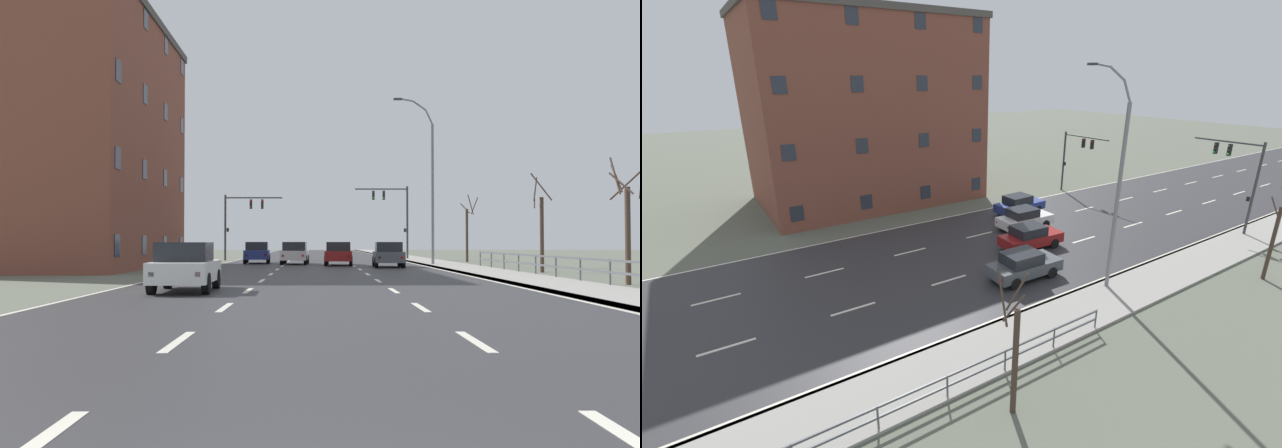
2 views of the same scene
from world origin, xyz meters
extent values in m
cube|color=#5B6051|center=(0.00, 48.00, -0.06)|extent=(160.00, 160.00, 0.12)
cube|color=#303033|center=(0.00, 60.00, 0.01)|extent=(14.00, 120.00, 0.02)
cube|color=beige|center=(-2.33, 23.60, 0.02)|extent=(0.16, 2.20, 0.01)
cube|color=beige|center=(-2.33, 29.00, 0.02)|extent=(0.16, 2.20, 0.01)
cube|color=beige|center=(-2.33, 34.40, 0.02)|extent=(0.16, 2.20, 0.01)
cube|color=beige|center=(-2.33, 39.80, 0.02)|extent=(0.16, 2.20, 0.01)
cube|color=beige|center=(-2.33, 45.20, 0.02)|extent=(0.16, 2.20, 0.01)
cube|color=beige|center=(-2.33, 50.60, 0.02)|extent=(0.16, 2.20, 0.01)
cube|color=beige|center=(-2.33, 56.00, 0.02)|extent=(0.16, 2.20, 0.01)
cube|color=beige|center=(-2.33, 61.40, 0.02)|extent=(0.16, 2.20, 0.01)
cube|color=beige|center=(-2.33, 66.80, 0.02)|extent=(0.16, 2.20, 0.01)
cube|color=beige|center=(-2.33, 72.20, 0.02)|extent=(0.16, 2.20, 0.01)
cube|color=beige|center=(-2.33, 77.60, 0.02)|extent=(0.16, 2.20, 0.01)
cube|color=beige|center=(-2.33, 83.00, 0.02)|extent=(0.16, 2.20, 0.01)
cube|color=beige|center=(-2.33, 88.40, 0.02)|extent=(0.16, 2.20, 0.01)
cube|color=beige|center=(2.33, 23.60, 0.02)|extent=(0.16, 2.20, 0.01)
cube|color=beige|center=(2.33, 29.00, 0.02)|extent=(0.16, 2.20, 0.01)
cube|color=beige|center=(2.33, 34.40, 0.02)|extent=(0.16, 2.20, 0.01)
cube|color=beige|center=(2.33, 39.80, 0.02)|extent=(0.16, 2.20, 0.01)
cube|color=beige|center=(2.33, 45.20, 0.02)|extent=(0.16, 2.20, 0.01)
cube|color=beige|center=(2.33, 50.60, 0.02)|extent=(0.16, 2.20, 0.01)
cube|color=beige|center=(2.33, 56.00, 0.02)|extent=(0.16, 2.20, 0.01)
cube|color=beige|center=(2.33, 61.40, 0.02)|extent=(0.16, 2.20, 0.01)
cube|color=beige|center=(2.33, 66.80, 0.02)|extent=(0.16, 2.20, 0.01)
cube|color=beige|center=(2.33, 72.20, 0.02)|extent=(0.16, 2.20, 0.01)
cube|color=beige|center=(6.85, 60.00, 0.02)|extent=(0.16, 120.00, 0.01)
cube|color=beige|center=(-6.85, 60.00, 0.02)|extent=(0.16, 120.00, 0.01)
cube|color=slate|center=(7.08, 60.00, 0.06)|extent=(0.16, 120.00, 0.12)
cylinder|color=#515459|center=(9.85, 27.11, 0.50)|extent=(0.07, 0.07, 1.00)
cylinder|color=#515459|center=(9.85, 29.66, 0.50)|extent=(0.07, 0.07, 1.00)
cylinder|color=#515459|center=(9.85, 32.20, 0.50)|extent=(0.07, 0.07, 1.00)
cylinder|color=#515459|center=(9.85, 34.74, 0.50)|extent=(0.07, 0.07, 1.00)
cylinder|color=#515459|center=(9.85, 37.29, 0.50)|extent=(0.07, 0.07, 1.00)
cylinder|color=slate|center=(7.60, 40.90, 4.72)|extent=(0.20, 0.20, 9.44)
cylinder|color=slate|center=(7.38, 40.90, 9.91)|extent=(0.54, 0.11, 0.98)
cylinder|color=slate|center=(6.74, 40.90, 10.67)|extent=(0.91, 0.11, 0.68)
cylinder|color=slate|center=(5.81, 40.90, 11.06)|extent=(1.04, 0.11, 0.29)
cube|color=#333335|center=(5.30, 40.90, 11.10)|extent=(0.56, 0.24, 0.12)
cylinder|color=#38383A|center=(7.90, 55.24, 3.24)|extent=(0.18, 0.18, 6.48)
cylinder|color=#38383A|center=(5.60, 55.24, 6.23)|extent=(4.59, 0.12, 0.12)
cube|color=black|center=(5.83, 55.24, 5.68)|extent=(0.20, 0.28, 0.80)
sphere|color=#2D2D2D|center=(5.83, 55.09, 5.94)|extent=(0.14, 0.14, 0.14)
sphere|color=#2D2D2D|center=(5.83, 55.09, 5.68)|extent=(0.14, 0.14, 0.14)
sphere|color=green|center=(5.83, 55.09, 5.42)|extent=(0.14, 0.14, 0.14)
cube|color=black|center=(4.91, 55.24, 5.68)|extent=(0.20, 0.28, 0.80)
sphere|color=#2D2D2D|center=(4.91, 55.09, 5.94)|extent=(0.14, 0.14, 0.14)
sphere|color=#2D2D2D|center=(4.91, 55.09, 5.68)|extent=(0.14, 0.14, 0.14)
sphere|color=green|center=(4.91, 55.09, 5.42)|extent=(0.14, 0.14, 0.14)
cube|color=black|center=(7.68, 55.19, 2.60)|extent=(0.18, 0.12, 0.32)
cylinder|color=#38383A|center=(-7.90, 53.68, 2.80)|extent=(0.18, 0.18, 5.60)
cylinder|color=#38383A|center=(-5.47, 53.68, 5.35)|extent=(4.86, 0.12, 0.12)
cube|color=black|center=(-5.71, 53.68, 4.80)|extent=(0.20, 0.28, 0.80)
sphere|color=red|center=(-5.71, 53.53, 5.06)|extent=(0.14, 0.14, 0.14)
sphere|color=#2D2D2D|center=(-5.71, 53.53, 4.80)|extent=(0.14, 0.14, 0.14)
sphere|color=#2D2D2D|center=(-5.71, 53.53, 4.54)|extent=(0.14, 0.14, 0.14)
cube|color=black|center=(-4.74, 53.68, 4.80)|extent=(0.20, 0.28, 0.80)
sphere|color=red|center=(-4.74, 53.53, 5.06)|extent=(0.14, 0.14, 0.14)
sphere|color=#2D2D2D|center=(-4.74, 53.53, 4.80)|extent=(0.14, 0.14, 0.14)
sphere|color=#2D2D2D|center=(-4.74, 53.53, 4.54)|extent=(0.14, 0.14, 0.14)
cube|color=black|center=(-7.68, 53.63, 2.60)|extent=(0.18, 0.12, 0.32)
cube|color=maroon|center=(1.36, 41.22, 0.65)|extent=(1.95, 4.18, 0.64)
cube|color=black|center=(1.35, 40.97, 1.27)|extent=(1.65, 2.07, 0.60)
cube|color=slate|center=(1.40, 41.92, 1.25)|extent=(1.41, 0.15, 0.51)
cylinder|color=black|center=(2.23, 42.45, 0.33)|extent=(0.25, 0.67, 0.66)
cylinder|color=black|center=(0.61, 42.53, 0.33)|extent=(0.25, 0.67, 0.66)
cylinder|color=black|center=(2.11, 39.91, 0.33)|extent=(0.25, 0.67, 0.66)
cylinder|color=black|center=(0.49, 39.99, 0.33)|extent=(0.25, 0.67, 0.66)
cube|color=red|center=(0.61, 39.22, 0.65)|extent=(0.16, 0.05, 0.14)
cube|color=red|center=(1.93, 39.16, 0.65)|extent=(0.16, 0.05, 0.14)
cube|color=navy|center=(-4.43, 45.29, 0.65)|extent=(1.94, 4.17, 0.64)
cube|color=black|center=(-4.42, 45.04, 1.27)|extent=(1.65, 2.07, 0.60)
cube|color=slate|center=(-4.46, 45.99, 1.25)|extent=(1.41, 0.14, 0.51)
cylinder|color=black|center=(-3.68, 46.59, 0.33)|extent=(0.25, 0.67, 0.66)
cylinder|color=black|center=(-5.29, 46.52, 0.33)|extent=(0.25, 0.67, 0.66)
cylinder|color=black|center=(-3.56, 44.05, 0.33)|extent=(0.25, 0.67, 0.66)
cylinder|color=black|center=(-5.18, 43.98, 0.33)|extent=(0.25, 0.67, 0.66)
cube|color=red|center=(-5.00, 43.23, 0.65)|extent=(0.16, 0.05, 0.14)
cube|color=red|center=(-3.68, 43.29, 0.65)|extent=(0.16, 0.05, 0.14)
cube|color=#474C51|center=(4.33, 38.05, 0.65)|extent=(1.91, 4.16, 0.64)
cube|color=black|center=(4.32, 37.80, 1.27)|extent=(1.63, 2.06, 0.60)
cube|color=slate|center=(4.36, 38.75, 1.25)|extent=(1.41, 0.13, 0.51)
cylinder|color=black|center=(5.19, 39.29, 0.33)|extent=(0.24, 0.67, 0.66)
cylinder|color=black|center=(3.57, 39.35, 0.33)|extent=(0.24, 0.67, 0.66)
cylinder|color=black|center=(5.09, 36.75, 0.33)|extent=(0.24, 0.67, 0.66)
cylinder|color=black|center=(3.48, 36.81, 0.33)|extent=(0.24, 0.67, 0.66)
cube|color=red|center=(3.60, 36.05, 0.65)|extent=(0.16, 0.05, 0.14)
cube|color=red|center=(4.92, 36.00, 0.65)|extent=(0.16, 0.05, 0.14)
cube|color=silver|center=(-1.62, 43.35, 0.65)|extent=(1.92, 4.17, 0.64)
cube|color=black|center=(-1.63, 43.10, 1.27)|extent=(1.64, 2.06, 0.60)
cube|color=slate|center=(-1.59, 44.05, 1.25)|extent=(1.41, 0.13, 0.51)
cylinder|color=black|center=(-0.76, 44.59, 0.33)|extent=(0.25, 0.67, 0.66)
cylinder|color=black|center=(-2.38, 44.65, 0.33)|extent=(0.25, 0.67, 0.66)
cylinder|color=black|center=(-0.86, 42.05, 0.33)|extent=(0.25, 0.67, 0.66)
cylinder|color=black|center=(-2.47, 42.11, 0.33)|extent=(0.25, 0.67, 0.66)
cube|color=red|center=(-2.35, 41.35, 0.65)|extent=(0.16, 0.05, 0.14)
cube|color=red|center=(-1.04, 41.29, 0.65)|extent=(0.16, 0.05, 0.14)
cube|color=brown|center=(-15.79, 37.14, 7.44)|extent=(11.78, 17.82, 14.88)
cube|color=#4C4742|center=(-15.79, 37.14, 15.13)|extent=(12.02, 18.18, 0.50)
cube|color=#282D38|center=(-9.88, 29.43, 1.40)|extent=(0.04, 0.90, 1.10)
cube|color=#282D38|center=(-9.88, 34.57, 1.40)|extent=(0.04, 0.90, 1.10)
cube|color=#282D38|center=(-9.88, 39.71, 1.40)|extent=(0.04, 0.90, 1.10)
cube|color=#282D38|center=(-9.88, 44.86, 1.40)|extent=(0.04, 0.90, 1.10)
cube|color=#282D38|center=(-9.88, 29.43, 5.69)|extent=(0.04, 0.90, 1.10)
cube|color=#282D38|center=(-9.88, 34.57, 5.69)|extent=(0.04, 0.90, 1.10)
cube|color=#282D38|center=(-9.88, 39.71, 5.69)|extent=(0.04, 0.90, 1.10)
cube|color=#282D38|center=(-9.88, 44.86, 5.69)|extent=(0.04, 0.90, 1.10)
cube|color=#282D38|center=(-9.88, 29.43, 9.99)|extent=(0.04, 0.90, 1.10)
cube|color=#282D38|center=(-9.88, 34.57, 9.99)|extent=(0.04, 0.90, 1.10)
cube|color=#282D38|center=(-9.88, 39.71, 9.99)|extent=(0.04, 0.90, 1.10)
cube|color=#282D38|center=(-9.88, 44.86, 9.99)|extent=(0.04, 0.90, 1.10)
cube|color=#282D38|center=(-9.88, 29.43, 14.28)|extent=(0.04, 0.90, 1.10)
cube|color=#282D38|center=(-9.88, 34.57, 14.28)|extent=(0.04, 0.90, 1.10)
cube|color=#282D38|center=(-9.88, 39.71, 14.28)|extent=(0.04, 0.90, 1.10)
cube|color=#282D38|center=(-9.88, 44.86, 14.28)|extent=(0.04, 0.90, 1.10)
cylinder|color=#423328|center=(11.53, 31.17, 1.95)|extent=(0.20, 0.20, 3.89)
cylinder|color=#423328|center=(11.36, 30.70, 4.40)|extent=(1.01, 0.43, 1.46)
cylinder|color=#423328|center=(11.27, 31.35, 4.33)|extent=(0.40, 0.60, 1.30)
cylinder|color=#423328|center=(11.21, 31.30, 3.74)|extent=(0.30, 0.72, 0.88)
cylinder|color=#423328|center=(11.71, 48.93, 2.08)|extent=(0.20, 0.20, 4.16)
cylinder|color=#423328|center=(11.50, 48.61, 4.19)|extent=(0.68, 0.51, 0.85)
camera|label=1|loc=(-0.17, -3.06, 1.59)|focal=37.29mm
camera|label=2|loc=(19.86, 23.62, 10.63)|focal=23.59mm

